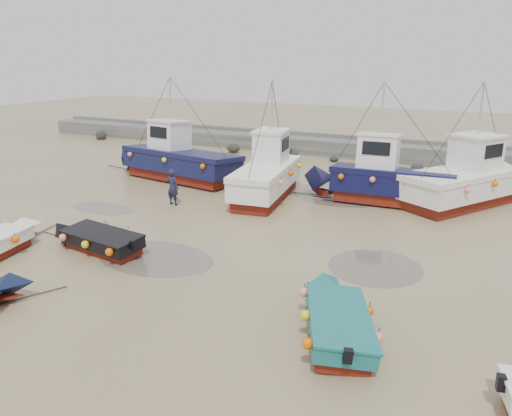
# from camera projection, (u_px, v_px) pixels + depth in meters

# --- Properties ---
(ground) EXTENTS (120.00, 120.00, 0.00)m
(ground) POSITION_uv_depth(u_px,v_px,m) (201.00, 257.00, 19.45)
(ground) COLOR tan
(ground) RESTS_ON ground
(seawall) EXTENTS (60.00, 4.92, 1.50)m
(seawall) POSITION_uv_depth(u_px,v_px,m) (356.00, 149.00, 38.09)
(seawall) COLOR slate
(seawall) RESTS_ON ground
(puddle_a) EXTENTS (4.94, 4.94, 0.01)m
(puddle_a) POSITION_uv_depth(u_px,v_px,m) (155.00, 258.00, 19.35)
(puddle_a) COLOR #5E554C
(puddle_a) RESTS_ON ground
(puddle_b) EXTENTS (3.48, 3.48, 0.01)m
(puddle_b) POSITION_uv_depth(u_px,v_px,m) (375.00, 267.00, 18.49)
(puddle_b) COLOR #5E554C
(puddle_b) RESTS_ON ground
(puddle_c) EXTENTS (3.69, 3.69, 0.01)m
(puddle_c) POSITION_uv_depth(u_px,v_px,m) (103.00, 208.00, 25.56)
(puddle_c) COLOR #5E554C
(puddle_c) RESTS_ON ground
(puddle_d) EXTENTS (5.82, 5.82, 0.01)m
(puddle_d) POSITION_uv_depth(u_px,v_px,m) (344.00, 193.00, 28.28)
(puddle_d) COLOR #5E554C
(puddle_d) RESTS_ON ground
(dinghy_2) EXTENTS (3.18, 5.65, 1.43)m
(dinghy_2) POSITION_uv_depth(u_px,v_px,m) (335.00, 316.00, 13.96)
(dinghy_2) COLOR maroon
(dinghy_2) RESTS_ON ground
(dinghy_4) EXTENTS (5.82, 2.16, 1.43)m
(dinghy_4) POSITION_uv_depth(u_px,v_px,m) (97.00, 237.00, 19.97)
(dinghy_4) COLOR maroon
(dinghy_4) RESTS_ON ground
(cabin_boat_0) EXTENTS (11.06, 4.26, 6.22)m
(cabin_boat_0) POSITION_uv_depth(u_px,v_px,m) (173.00, 159.00, 31.22)
(cabin_boat_0) COLOR maroon
(cabin_boat_0) RESTS_ON ground
(cabin_boat_1) EXTENTS (3.41, 9.84, 6.22)m
(cabin_boat_1) POSITION_uv_depth(u_px,v_px,m) (269.00, 172.00, 27.39)
(cabin_boat_1) COLOR maroon
(cabin_boat_1) RESTS_ON ground
(cabin_boat_2) EXTENTS (9.34, 2.97, 6.22)m
(cabin_boat_2) POSITION_uv_depth(u_px,v_px,m) (380.00, 178.00, 26.11)
(cabin_boat_2) COLOR maroon
(cabin_boat_2) RESTS_ON ground
(cabin_boat_3) EXTENTS (6.67, 9.22, 6.22)m
(cabin_boat_3) POSITION_uv_depth(u_px,v_px,m) (469.00, 179.00, 25.93)
(cabin_boat_3) COLOR maroon
(cabin_boat_3) RESTS_ON ground
(person) EXTENTS (0.72, 0.50, 1.91)m
(person) POSITION_uv_depth(u_px,v_px,m) (173.00, 205.00, 26.16)
(person) COLOR #181B33
(person) RESTS_ON ground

